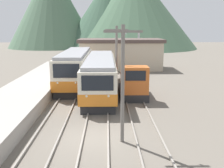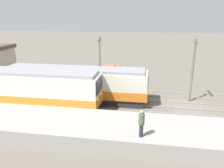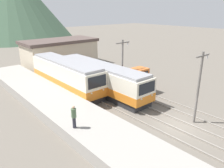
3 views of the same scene
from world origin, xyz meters
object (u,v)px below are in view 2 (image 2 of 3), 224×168
commuter_train_center (75,85)px  catenary_mast_near (193,68)px  shunting_locomotive (100,81)px  person_on_platform (141,122)px  commuter_train_left (32,91)px  catenary_mast_mid (100,65)px

commuter_train_center → catenary_mast_near: catenary_mast_near is taller
shunting_locomotive → person_on_platform: bearing=-155.4°
catenary_mast_near → person_on_platform: 10.60m
commuter_train_left → catenary_mast_mid: 7.22m
catenary_mast_near → person_on_platform: size_ratio=3.50×
commuter_train_center → catenary_mast_near: size_ratio=2.32×
commuter_train_left → commuter_train_center: size_ratio=0.88×
person_on_platform → catenary_mast_mid: bearing=26.5°
catenary_mast_mid → person_on_platform: bearing=-153.5°
commuter_train_left → shunting_locomotive: commuter_train_left is taller
person_on_platform → commuter_train_left: bearing=63.4°
shunting_locomotive → catenary_mast_near: bearing=-98.8°
commuter_train_left → catenary_mast_near: bearing=-73.8°
commuter_train_center → shunting_locomotive: bearing=-33.4°
shunting_locomotive → catenary_mast_mid: size_ratio=0.78×
catenary_mast_mid → person_on_platform: catenary_mast_mid is taller
commuter_train_center → shunting_locomotive: (3.00, -1.98, -0.40)m
catenary_mast_mid → commuter_train_left: bearing=128.0°
catenary_mast_mid → person_on_platform: (-9.42, -4.70, -1.49)m
shunting_locomotive → catenary_mast_near: 10.01m
commuter_train_left → commuter_train_center: 4.28m
commuter_train_center → person_on_platform: bearing=-138.6°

